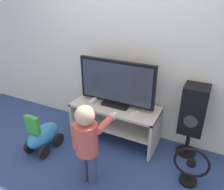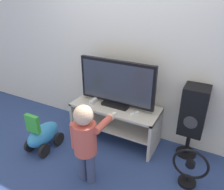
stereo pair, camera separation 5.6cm
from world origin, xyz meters
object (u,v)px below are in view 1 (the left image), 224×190
(television, at_px, (116,84))
(remote_primary, at_px, (135,113))
(speaker_tower, at_px, (193,111))
(floor_fan, at_px, (190,168))
(child, at_px, (87,139))
(game_console, at_px, (94,100))
(ride_on_toy, at_px, (43,135))

(television, height_order, remote_primary, television)
(speaker_tower, distance_m, floor_fan, 0.66)
(child, bearing_deg, remote_primary, 72.08)
(floor_fan, bearing_deg, television, 160.29)
(child, bearing_deg, speaker_tower, 46.61)
(game_console, relative_size, speaker_tower, 0.19)
(game_console, xyz_separation_m, speaker_tower, (1.29, 0.18, 0.07))
(television, bearing_deg, remote_primary, -18.06)
(remote_primary, height_order, floor_fan, remote_primary)
(ride_on_toy, bearing_deg, television, 41.67)
(child, height_order, ride_on_toy, child)
(game_console, xyz_separation_m, child, (0.38, -0.78, 0.00))
(game_console, xyz_separation_m, floor_fan, (1.39, -0.33, -0.35))
(remote_primary, relative_size, floor_fan, 0.28)
(game_console, distance_m, child, 0.87)
(game_console, bearing_deg, floor_fan, -13.19)
(television, relative_size, child, 1.10)
(speaker_tower, bearing_deg, game_console, -172.17)
(television, relative_size, remote_primary, 7.90)
(game_console, distance_m, remote_primary, 0.62)
(floor_fan, relative_size, ride_on_toy, 0.81)
(television, bearing_deg, child, -85.07)
(ride_on_toy, bearing_deg, child, -12.01)
(television, xyz_separation_m, speaker_tower, (0.98, 0.12, -0.21))
(television, distance_m, speaker_tower, 1.00)
(speaker_tower, bearing_deg, television, -173.21)
(television, relative_size, game_console, 5.61)
(child, bearing_deg, television, 94.93)
(speaker_tower, xyz_separation_m, ride_on_toy, (-1.72, -0.78, -0.41))
(floor_fan, bearing_deg, remote_primary, 159.64)
(game_console, relative_size, ride_on_toy, 0.32)
(game_console, height_order, speaker_tower, speaker_tower)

